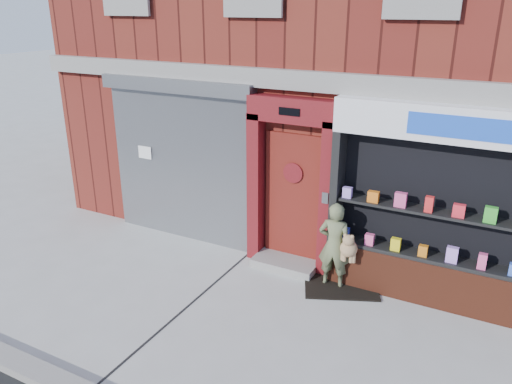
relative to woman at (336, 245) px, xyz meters
The scene contains 7 objects.
ground 1.71m from the woman, 96.52° to the right, with size 80.00×80.00×0.00m, color #9E9E99.
building 5.54m from the woman, 92.27° to the left, with size 12.00×8.16×8.00m.
shutter_bay 3.35m from the woman, behind, with size 3.10×0.30×3.04m.
red_door_bay 1.23m from the woman, 161.07° to the left, with size 1.52×0.58×2.90m.
pharmacy_bay 1.72m from the woman, ahead, with size 3.50×0.41×3.00m.
woman is the anchor object (origin of this frame).
doormat 0.71m from the woman, ahead, with size 1.15×0.80×0.03m, color black.
Camera 1 is at (2.33, -5.22, 4.24)m, focal length 35.00 mm.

